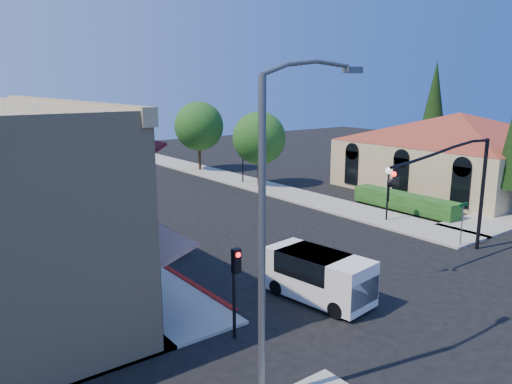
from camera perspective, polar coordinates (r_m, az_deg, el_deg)
ground at (r=22.58m, az=17.12°, el=-11.16°), size 120.00×120.00×0.00m
sidewalk_left at (r=40.65m, az=-24.34°, el=-1.19°), size 3.50×50.00×0.12m
sidewalk_right at (r=47.45m, az=-3.38°, el=1.71°), size 3.50×50.00×0.12m
curb_red_strip at (r=23.96m, az=-9.27°, el=-9.36°), size 0.25×10.00×0.06m
mission_building at (r=45.81m, az=22.04°, el=5.12°), size 30.12×30.12×6.40m
hedge at (r=36.62m, az=16.54°, el=-2.08°), size 1.40×8.00×1.10m
conifer_far at (r=54.13m, az=19.66°, el=9.05°), size 3.20×3.20×11.00m
street_tree_a at (r=42.85m, az=0.35°, el=6.17°), size 4.56×4.56×6.48m
street_tree_b at (r=51.08m, az=-6.54°, el=7.48°), size 4.94×4.94×7.02m
signal_mast_arm at (r=26.96m, az=22.44°, el=1.34°), size 8.01×0.39×6.00m
secondary_signal at (r=17.31m, az=-2.37°, el=-9.63°), size 0.28×0.42×3.32m
cobra_streetlight at (r=13.12m, az=1.90°, el=-3.24°), size 3.60×0.25×9.31m
street_name_sign at (r=29.20m, az=22.53°, el=-2.69°), size 0.80×0.06×2.50m
lamppost_left_near at (r=22.44m, az=-13.12°, el=-3.65°), size 0.44×0.44×3.57m
lamppost_left_far at (r=35.41m, az=-22.47°, el=1.54°), size 0.44×0.44×3.57m
lamppost_right_near at (r=32.95m, az=14.91°, el=1.32°), size 0.44×0.44×3.57m
lamppost_right_far at (r=44.45m, az=-1.53°, el=4.50°), size 0.44×0.44×3.57m
white_van at (r=20.87m, az=7.30°, el=-9.25°), size 2.54×4.70×1.99m
parked_car_a at (r=27.63m, az=-11.05°, el=-5.03°), size 1.85×3.95×1.31m
parked_car_b at (r=28.37m, az=-12.68°, el=-4.90°), size 1.35×3.30×1.07m
parked_car_c at (r=39.25m, az=-20.13°, el=-0.43°), size 2.28×4.54×1.27m
parked_car_d at (r=40.51m, az=-19.06°, el=0.04°), size 2.61×4.81×1.28m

